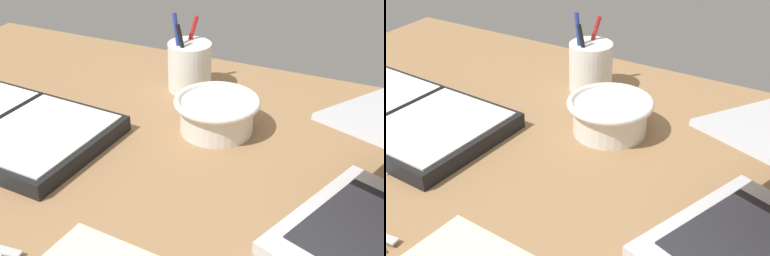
% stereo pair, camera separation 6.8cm
% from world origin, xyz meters
% --- Properties ---
extents(desk_top, '(1.40, 1.00, 0.02)m').
position_xyz_m(desk_top, '(0.00, 0.00, 0.01)').
color(desk_top, '#936D47').
rests_on(desk_top, ground).
extents(bowl, '(0.14, 0.14, 0.06)m').
position_xyz_m(bowl, '(-0.01, 0.22, 0.05)').
color(bowl, silver).
rests_on(bowl, desk_top).
extents(pen_cup, '(0.08, 0.08, 0.15)m').
position_xyz_m(pen_cup, '(-0.12, 0.34, 0.07)').
color(pen_cup, white).
rests_on(pen_cup, desk_top).
extents(planner, '(0.37, 0.24, 0.03)m').
position_xyz_m(planner, '(-0.33, 0.06, 0.03)').
color(planner, black).
rests_on(planner, desk_top).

